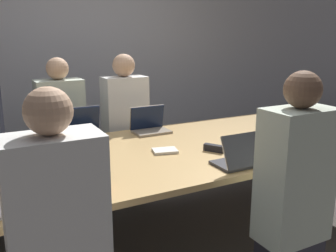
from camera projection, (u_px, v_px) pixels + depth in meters
ground_plane at (157, 244)px, 2.92m from camera, size 24.00×24.00×0.00m
curtain_wall at (79, 51)px, 4.30m from camera, size 12.00×0.06×2.80m
conference_table at (156, 158)px, 2.75m from camera, size 3.87×1.35×0.76m
laptop_far_center at (149, 124)px, 3.25m from camera, size 0.32×0.22×0.22m
person_far_center at (126, 132)px, 3.56m from camera, size 0.40×0.24×1.42m
laptop_far_midleft at (79, 132)px, 2.96m from camera, size 0.36×0.27×0.27m
person_far_midleft at (62, 140)px, 3.34m from camera, size 0.40×0.24×1.40m
laptop_near_midright at (242, 157)px, 2.41m from camera, size 0.33×0.23×0.22m
person_near_midright at (293, 200)px, 2.11m from camera, size 0.40×0.24×1.41m
laptop_near_left at (36, 192)px, 1.85m from camera, size 0.36×0.26×0.25m
cup_near_left at (92, 186)px, 1.99m from camera, size 0.09×0.09×0.09m
stapler at (214, 148)px, 2.72m from camera, size 0.12×0.15×0.05m
notebook at (165, 151)px, 2.71m from camera, size 0.20×0.17×0.02m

